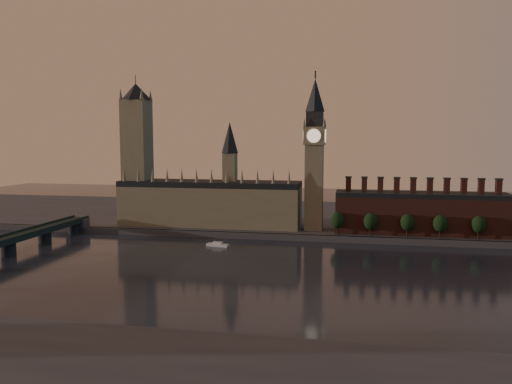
# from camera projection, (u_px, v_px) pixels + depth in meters

# --- Properties ---
(ground) EXTENTS (900.00, 900.00, 0.00)m
(ground) POSITION_uv_depth(u_px,v_px,m) (275.00, 278.00, 236.62)
(ground) COLOR black
(ground) RESTS_ON ground
(north_bank) EXTENTS (900.00, 182.00, 4.00)m
(north_bank) POSITION_uv_depth(u_px,v_px,m) (307.00, 217.00, 410.36)
(north_bank) COLOR #454549
(north_bank) RESTS_ON ground
(palace_of_westminster) EXTENTS (130.00, 30.30, 74.00)m
(palace_of_westminster) POSITION_uv_depth(u_px,v_px,m) (211.00, 201.00, 358.68)
(palace_of_westminster) COLOR #7A7157
(palace_of_westminster) RESTS_ON north_bank
(victoria_tower) EXTENTS (24.00, 24.00, 108.00)m
(victoria_tower) POSITION_uv_depth(u_px,v_px,m) (137.00, 148.00, 365.28)
(victoria_tower) COLOR #7A7157
(victoria_tower) RESTS_ON north_bank
(big_ben) EXTENTS (15.00, 15.00, 107.00)m
(big_ben) POSITION_uv_depth(u_px,v_px,m) (314.00, 153.00, 336.36)
(big_ben) COLOR #7A7157
(big_ben) RESTS_ON north_bank
(chimney_block) EXTENTS (110.00, 25.00, 37.00)m
(chimney_block) POSITION_uv_depth(u_px,v_px,m) (421.00, 212.00, 327.31)
(chimney_block) COLOR #582A21
(chimney_block) RESTS_ON north_bank
(embankment_tree_0) EXTENTS (8.60, 8.60, 14.88)m
(embankment_tree_0) POSITION_uv_depth(u_px,v_px,m) (337.00, 220.00, 323.01)
(embankment_tree_0) COLOR black
(embankment_tree_0) RESTS_ON north_bank
(embankment_tree_1) EXTENTS (8.60, 8.60, 14.88)m
(embankment_tree_1) POSITION_uv_depth(u_px,v_px,m) (370.00, 221.00, 318.19)
(embankment_tree_1) COLOR black
(embankment_tree_1) RESTS_ON north_bank
(embankment_tree_2) EXTENTS (8.60, 8.60, 14.88)m
(embankment_tree_2) POSITION_uv_depth(u_px,v_px,m) (407.00, 222.00, 314.56)
(embankment_tree_2) COLOR black
(embankment_tree_2) RESTS_ON north_bank
(embankment_tree_3) EXTENTS (8.60, 8.60, 14.88)m
(embankment_tree_3) POSITION_uv_depth(u_px,v_px,m) (440.00, 224.00, 310.06)
(embankment_tree_3) COLOR black
(embankment_tree_3) RESTS_ON north_bank
(embankment_tree_4) EXTENTS (8.60, 8.60, 14.88)m
(embankment_tree_4) POSITION_uv_depth(u_px,v_px,m) (479.00, 224.00, 306.81)
(embankment_tree_4) COLOR black
(embankment_tree_4) RESTS_ON north_bank
(river_boat) EXTENTS (14.48, 6.27, 2.80)m
(river_boat) POSITION_uv_depth(u_px,v_px,m) (218.00, 245.00, 306.83)
(river_boat) COLOR silver
(river_boat) RESTS_ON ground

